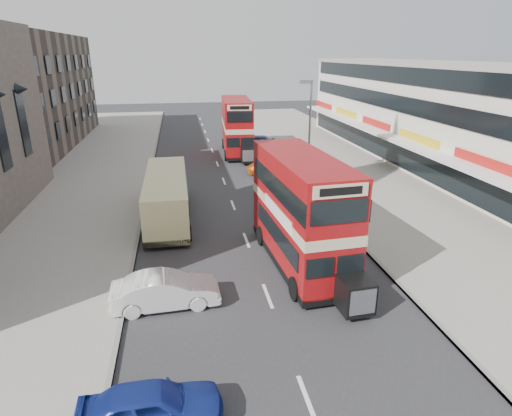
{
  "coord_description": "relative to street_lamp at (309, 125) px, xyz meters",
  "views": [
    {
      "loc": [
        -3.37,
        -13.84,
        10.06
      ],
      "look_at": [
        0.13,
        5.61,
        2.81
      ],
      "focal_mm": 29.82,
      "sensor_mm": 36.0,
      "label": 1
    }
  ],
  "objects": [
    {
      "name": "road_surface",
      "position": [
        -6.52,
        2.0,
        -4.78
      ],
      "size": [
        12.0,
        90.0,
        0.01
      ],
      "primitive_type": "cube",
      "color": "#28282B",
      "rests_on": "ground"
    },
    {
      "name": "coach",
      "position": [
        -10.94,
        -5.64,
        -3.22
      ],
      "size": [
        2.63,
        10.01,
        2.65
      ],
      "rotation": [
        0.0,
        0.0,
        0.0
      ],
      "color": "black",
      "rests_on": "ground"
    },
    {
      "name": "car_right_a",
      "position": [
        -1.37,
        -3.42,
        -4.13
      ],
      "size": [
        4.64,
        2.17,
        1.31
      ],
      "primitive_type": "imported",
      "rotation": [
        0.0,
        0.0,
        -1.65
      ],
      "color": "maroon",
      "rests_on": "ground"
    },
    {
      "name": "bus_second",
      "position": [
        -4.02,
        12.03,
        -1.91
      ],
      "size": [
        3.27,
        10.05,
        5.45
      ],
      "rotation": [
        0.0,
        0.0,
        3.08
      ],
      "color": "black",
      "rests_on": "ground"
    },
    {
      "name": "cyclist",
      "position": [
        -2.64,
        -0.67,
        -4.16
      ],
      "size": [
        0.75,
        1.64,
        1.89
      ],
      "rotation": [
        0.0,
        0.0,
        -0.13
      ],
      "color": "gray",
      "rests_on": "ground"
    },
    {
      "name": "pavement_left",
      "position": [
        -18.52,
        2.0,
        -4.71
      ],
      "size": [
        12.0,
        90.0,
        0.15
      ],
      "primitive_type": "cube",
      "color": "gray",
      "rests_on": "ground"
    },
    {
      "name": "ground",
      "position": [
        -6.52,
        -18.0,
        -4.78
      ],
      "size": [
        160.0,
        160.0,
        0.0
      ],
      "primitive_type": "plane",
      "color": "#28282B",
      "rests_on": "ground"
    },
    {
      "name": "commercial_row",
      "position": [
        13.42,
        4.0,
        -0.09
      ],
      "size": [
        9.9,
        46.2,
        9.3
      ],
      "color": "beige",
      "rests_on": "ground"
    },
    {
      "name": "pavement_right",
      "position": [
        5.48,
        2.0,
        -4.71
      ],
      "size": [
        12.0,
        90.0,
        0.15
      ],
      "primitive_type": "cube",
      "color": "gray",
      "rests_on": "ground"
    },
    {
      "name": "bus_main",
      "position": [
        -4.33,
        -13.31,
        -1.96
      ],
      "size": [
        3.26,
        9.79,
        5.36
      ],
      "rotation": [
        0.0,
        0.0,
        3.21
      ],
      "color": "black",
      "rests_on": "ground"
    },
    {
      "name": "street_lamp",
      "position": [
        0.0,
        0.0,
        0.0
      ],
      "size": [
        1.0,
        0.2,
        8.12
      ],
      "color": "slate",
      "rests_on": "ground"
    },
    {
      "name": "kerb_left",
      "position": [
        -12.62,
        2.0,
        -4.71
      ],
      "size": [
        0.2,
        90.0,
        0.16
      ],
      "primitive_type": "cube",
      "color": "gray",
      "rests_on": "ground"
    },
    {
      "name": "brick_terrace",
      "position": [
        -28.52,
        20.0,
        1.22
      ],
      "size": [
        14.0,
        28.0,
        12.0
      ],
      "primitive_type": "cube",
      "color": "#66594C",
      "rests_on": "ground"
    },
    {
      "name": "car_right_b",
      "position": [
        -1.91,
        3.61,
        -4.12
      ],
      "size": [
        5.04,
        2.76,
        1.34
      ],
      "primitive_type": "imported",
      "rotation": [
        0.0,
        0.0,
        -1.69
      ],
      "color": "orange",
      "rests_on": "ground"
    },
    {
      "name": "kerb_right",
      "position": [
        -0.42,
        2.0,
        -4.71
      ],
      "size": [
        0.2,
        90.0,
        0.16
      ],
      "primitive_type": "cube",
      "color": "gray",
      "rests_on": "ground"
    },
    {
      "name": "car_left_front",
      "position": [
        -10.87,
        -16.0,
        -4.05
      ],
      "size": [
        4.53,
        1.74,
        1.47
      ],
      "primitive_type": "imported",
      "rotation": [
        0.0,
        0.0,
        1.61
      ],
      "color": "silver",
      "rests_on": "ground"
    },
    {
      "name": "car_right_c",
      "position": [
        -1.48,
        14.59,
        -4.07
      ],
      "size": [
        4.4,
        2.23,
        1.44
      ],
      "primitive_type": "imported",
      "rotation": [
        0.0,
        0.0,
        -1.7
      ],
      "color": "#5877B1",
      "rests_on": "ground"
    },
    {
      "name": "pedestrian_near",
      "position": [
        0.71,
        -4.12,
        -3.74
      ],
      "size": [
        0.75,
        0.61,
        1.78
      ],
      "primitive_type": "imported",
      "rotation": [
        0.0,
        0.0,
        3.42
      ],
      "color": "gray",
      "rests_on": "pavement_right"
    },
    {
      "name": "car_left_near",
      "position": [
        -11.16,
        -22.17,
        -4.09
      ],
      "size": [
        4.11,
        1.76,
        1.39
      ],
      "primitive_type": "imported",
      "rotation": [
        0.0,
        0.0,
        1.6
      ],
      "color": "navy",
      "rests_on": "ground"
    }
  ]
}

